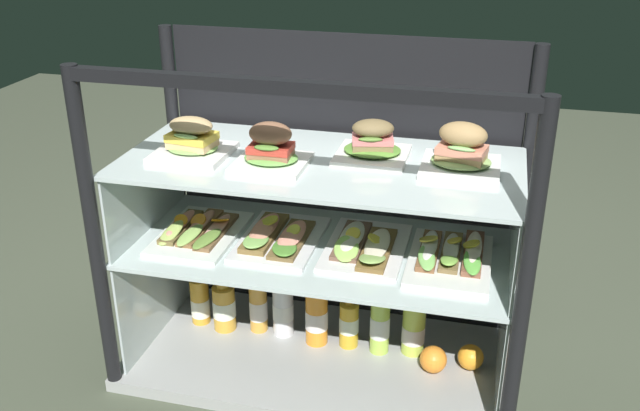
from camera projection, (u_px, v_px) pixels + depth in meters
ground_plane at (320, 366)px, 2.19m from camera, size 6.00×6.00×0.02m
case_base_deck at (320, 358)px, 2.17m from camera, size 1.14×0.56×0.04m
case_frame at (330, 192)px, 2.08m from camera, size 1.14×0.56×0.95m
riser_lower_tier at (320, 304)px, 2.09m from camera, size 1.06×0.48×0.35m
shelf_lower_glass at (320, 249)px, 2.02m from camera, size 1.08×0.50×0.01m
riser_upper_tier at (320, 207)px, 1.96m from camera, size 1.06×0.48×0.25m
shelf_upper_glass at (320, 164)px, 1.91m from camera, size 1.08×0.50×0.01m
plated_roll_sandwich_mid_left at (192, 141)px, 1.93m from camera, size 0.20×0.20×0.11m
plated_roll_sandwich_left_of_center at (271, 150)px, 1.86m from camera, size 0.19×0.19×0.12m
plated_roll_sandwich_far_right at (372, 144)px, 1.92m from camera, size 0.19×0.19×0.11m
plated_roll_sandwich_mid_right at (462, 153)px, 1.83m from camera, size 0.20×0.20×0.13m
open_sandwich_tray_left_of_center at (199, 231)px, 2.07m from camera, size 0.22×0.33×0.06m
open_sandwich_tray_far_right at (278, 237)px, 2.03m from camera, size 0.22×0.33×0.06m
open_sandwich_tray_mid_right at (365, 246)px, 1.98m from camera, size 0.22×0.33×0.06m
open_sandwich_tray_far_left at (450, 256)px, 1.92m from camera, size 0.22×0.33×0.06m
juice_bottle_near_post at (200, 300)px, 2.29m from camera, size 0.06×0.06×0.21m
juice_bottle_front_second at (224, 305)px, 2.26m from camera, size 0.07×0.07×0.20m
juice_bottle_back_center at (258, 306)px, 2.25m from camera, size 0.06×0.06×0.22m
juice_bottle_front_fourth at (283, 308)px, 2.23m from camera, size 0.07×0.07×0.22m
juice_bottle_front_left_end at (317, 315)px, 2.18m from camera, size 0.07×0.07×0.24m
juice_bottle_tucked_behind at (349, 323)px, 2.18m from camera, size 0.06×0.06×0.19m
juice_bottle_back_left at (380, 322)px, 2.14m from camera, size 0.06×0.06×0.24m
juice_bottle_back_right at (414, 326)px, 2.14m from camera, size 0.07×0.07×0.23m
orange_fruit_beside_bottles at (433, 359)px, 2.08m from camera, size 0.08×0.08×0.08m
orange_fruit_near_left_post at (471, 357)px, 2.09m from camera, size 0.08×0.08×0.08m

